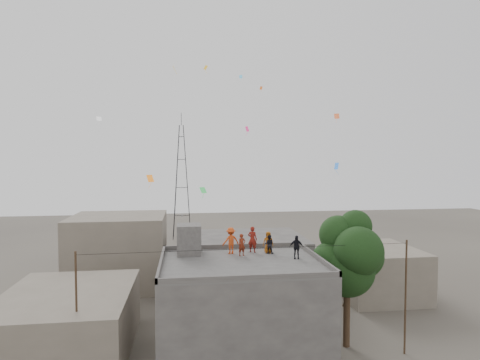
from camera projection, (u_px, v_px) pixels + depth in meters
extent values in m
plane|color=#464039|center=(241.00, 357.00, 25.36)|extent=(140.00, 140.00, 0.00)
cube|color=#454240|center=(241.00, 310.00, 25.21)|extent=(10.00, 8.00, 6.00)
cube|color=#4E4C4A|center=(241.00, 263.00, 25.06)|extent=(10.00, 8.00, 0.10)
cube|color=#454240|center=(233.00, 246.00, 28.94)|extent=(10.00, 0.15, 0.30)
cube|color=#454240|center=(251.00, 278.00, 21.17)|extent=(10.00, 0.15, 0.30)
cube|color=#454240|center=(317.00, 257.00, 25.72)|extent=(0.15, 8.00, 0.30)
cube|color=#454240|center=(161.00, 262.00, 24.39)|extent=(0.15, 8.00, 0.30)
cube|color=#454240|center=(189.00, 239.00, 27.15)|extent=(1.60, 1.80, 2.00)
cube|color=#6A6154|center=(67.00, 323.00, 25.75)|extent=(8.00, 10.00, 4.00)
cube|color=#454240|center=(241.00, 262.00, 39.36)|extent=(12.00, 9.00, 5.00)
cube|color=#6A6154|center=(119.00, 251.00, 39.67)|extent=(9.00, 8.00, 7.00)
cube|color=#6A6154|center=(376.00, 271.00, 37.04)|extent=(7.00, 8.00, 4.40)
cylinder|color=black|center=(347.00, 317.00, 26.73)|extent=(0.44, 0.44, 4.00)
cylinder|color=black|center=(348.00, 293.00, 26.77)|extent=(0.64, 0.91, 2.14)
sphere|color=black|center=(347.00, 270.00, 26.57)|extent=(3.60, 3.60, 3.60)
sphere|color=black|center=(361.00, 256.00, 26.98)|extent=(3.00, 3.00, 3.00)
sphere|color=black|center=(332.00, 262.00, 26.93)|extent=(2.80, 2.80, 2.80)
sphere|color=black|center=(358.00, 251.00, 25.77)|extent=(3.20, 3.20, 3.20)
sphere|color=black|center=(338.00, 234.00, 27.32)|extent=(2.60, 2.60, 2.60)
sphere|color=black|center=(356.00, 226.00, 27.14)|extent=(2.20, 2.20, 2.20)
cylinder|color=black|center=(77.00, 317.00, 22.41)|extent=(0.12, 0.12, 7.40)
cylinder|color=black|center=(406.00, 297.00, 25.61)|extent=(0.12, 0.12, 7.40)
cylinder|color=black|center=(252.00, 249.00, 23.84)|extent=(20.00, 0.52, 0.02)
cylinder|color=black|center=(176.00, 182.00, 63.00)|extent=(1.27, 1.27, 18.01)
cylinder|color=black|center=(187.00, 182.00, 63.23)|extent=(1.27, 1.27, 18.01)
cylinder|color=black|center=(187.00, 182.00, 64.92)|extent=(1.27, 1.27, 18.01)
cylinder|color=black|center=(176.00, 182.00, 64.69)|extent=(1.27, 1.27, 18.01)
cube|color=black|center=(182.00, 215.00, 64.23)|extent=(2.36, 0.08, 0.08)
cube|color=black|center=(182.00, 215.00, 64.23)|extent=(0.08, 2.36, 0.08)
cube|color=black|center=(182.00, 188.00, 64.00)|extent=(1.81, 0.08, 0.08)
cube|color=black|center=(182.00, 188.00, 64.00)|extent=(0.08, 1.81, 0.08)
cube|color=black|center=(182.00, 159.00, 63.78)|extent=(1.26, 0.08, 0.08)
cube|color=black|center=(182.00, 159.00, 63.78)|extent=(0.08, 1.26, 0.08)
cube|color=black|center=(181.00, 137.00, 63.61)|extent=(0.82, 0.08, 0.08)
cube|color=black|center=(181.00, 137.00, 63.61)|extent=(0.08, 0.82, 0.08)
cylinder|color=black|center=(181.00, 119.00, 63.47)|extent=(0.08, 0.08, 2.00)
imported|color=maroon|center=(252.00, 239.00, 27.65)|extent=(0.78, 0.69, 1.79)
imported|color=#9C4F11|center=(268.00, 242.00, 27.44)|extent=(0.80, 0.61, 1.47)
imported|color=black|center=(269.00, 244.00, 27.32)|extent=(0.72, 0.63, 1.27)
imported|color=black|center=(296.00, 247.00, 25.84)|extent=(0.94, 0.53, 1.51)
imported|color=#CC4517|center=(231.00, 241.00, 27.21)|extent=(1.29, 0.94, 1.79)
imported|color=maroon|center=(242.00, 245.00, 26.63)|extent=(0.63, 0.53, 1.46)
plane|color=orange|center=(150.00, 178.00, 28.16)|extent=(0.53, 0.56, 0.50)
plane|color=#F6267D|center=(247.00, 129.00, 35.68)|extent=(0.30, 0.50, 0.45)
plane|color=yellow|center=(206.00, 68.00, 35.25)|extent=(0.40, 0.46, 0.32)
plane|color=blue|center=(336.00, 166.00, 28.91)|extent=(0.18, 0.50, 0.48)
plane|color=white|center=(99.00, 119.00, 32.38)|extent=(0.44, 0.34, 0.35)
plane|color=#D75817|center=(261.00, 88.00, 41.76)|extent=(0.35, 0.31, 0.31)
plane|color=green|center=(203.00, 190.00, 26.20)|extent=(0.51, 0.48, 0.37)
plane|color=orange|center=(337.00, 116.00, 37.08)|extent=(0.48, 0.47, 0.46)
plane|color=gold|center=(175.00, 64.00, 25.14)|extent=(0.37, 0.51, 0.37)
plane|color=#4DB5E9|center=(241.00, 77.00, 39.08)|extent=(0.28, 0.21, 0.31)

